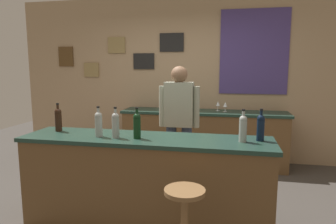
{
  "coord_description": "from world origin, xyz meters",
  "views": [
    {
      "loc": [
        0.81,
        -3.22,
        1.61
      ],
      "look_at": [
        0.05,
        0.45,
        1.05
      ],
      "focal_mm": 32.37,
      "sensor_mm": 36.0,
      "label": 1
    }
  ],
  "objects_px": {
    "wine_bottle_d": "(137,125)",
    "wine_bottle_e": "(243,127)",
    "wine_bottle_c": "(116,124)",
    "wine_bottle_f": "(261,127)",
    "bartender": "(179,120)",
    "wine_bottle_b": "(99,123)",
    "wine_bottle_a": "(58,119)",
    "bar_stool": "(184,216)",
    "wine_glass_a": "(171,103)",
    "wine_glass_b": "(218,104)",
    "wine_glass_c": "(225,105)"
  },
  "relations": [
    {
      "from": "wine_bottle_d",
      "to": "wine_bottle_e",
      "type": "relative_size",
      "value": 1.0
    },
    {
      "from": "wine_bottle_c",
      "to": "wine_bottle_f",
      "type": "relative_size",
      "value": 1.0
    },
    {
      "from": "bartender",
      "to": "wine_bottle_b",
      "type": "distance_m",
      "value": 1.19
    },
    {
      "from": "wine_bottle_a",
      "to": "wine_bottle_e",
      "type": "relative_size",
      "value": 1.0
    },
    {
      "from": "wine_bottle_d",
      "to": "wine_bottle_f",
      "type": "height_order",
      "value": "same"
    },
    {
      "from": "wine_bottle_a",
      "to": "wine_bottle_d",
      "type": "xyz_separation_m",
      "value": [
        0.94,
        -0.15,
        0.0
      ]
    },
    {
      "from": "bar_stool",
      "to": "wine_bottle_b",
      "type": "relative_size",
      "value": 2.22
    },
    {
      "from": "wine_glass_a",
      "to": "wine_glass_b",
      "type": "relative_size",
      "value": 1.0
    },
    {
      "from": "wine_glass_a",
      "to": "wine_glass_c",
      "type": "relative_size",
      "value": 1.0
    },
    {
      "from": "wine_bottle_c",
      "to": "wine_glass_b",
      "type": "bearing_deg",
      "value": 68.05
    },
    {
      "from": "wine_bottle_e",
      "to": "wine_bottle_c",
      "type": "bearing_deg",
      "value": -175.8
    },
    {
      "from": "wine_bottle_b",
      "to": "wine_glass_c",
      "type": "distance_m",
      "value": 2.43
    },
    {
      "from": "wine_glass_a",
      "to": "wine_bottle_f",
      "type": "bearing_deg",
      "value": -57.82
    },
    {
      "from": "wine_bottle_a",
      "to": "wine_bottle_e",
      "type": "distance_m",
      "value": 1.94
    },
    {
      "from": "wine_bottle_d",
      "to": "wine_bottle_e",
      "type": "height_order",
      "value": "same"
    },
    {
      "from": "bar_stool",
      "to": "wine_bottle_c",
      "type": "relative_size",
      "value": 2.22
    },
    {
      "from": "wine_bottle_b",
      "to": "wine_bottle_e",
      "type": "height_order",
      "value": "same"
    },
    {
      "from": "wine_bottle_d",
      "to": "wine_bottle_e",
      "type": "xyz_separation_m",
      "value": [
        1.0,
        0.07,
        0.0
      ]
    },
    {
      "from": "wine_bottle_b",
      "to": "wine_bottle_d",
      "type": "height_order",
      "value": "same"
    },
    {
      "from": "bartender",
      "to": "wine_bottle_a",
      "type": "relative_size",
      "value": 5.29
    },
    {
      "from": "wine_bottle_a",
      "to": "wine_bottle_b",
      "type": "bearing_deg",
      "value": -16.33
    },
    {
      "from": "wine_glass_c",
      "to": "wine_glass_a",
      "type": "bearing_deg",
      "value": 177.8
    },
    {
      "from": "wine_glass_b",
      "to": "wine_bottle_e",
      "type": "bearing_deg",
      "value": -81.51
    },
    {
      "from": "wine_bottle_b",
      "to": "wine_bottle_c",
      "type": "xyz_separation_m",
      "value": [
        0.18,
        -0.01,
        0.0
      ]
    },
    {
      "from": "wine_bottle_c",
      "to": "wine_bottle_b",
      "type": "bearing_deg",
      "value": 175.88
    },
    {
      "from": "wine_bottle_f",
      "to": "wine_glass_a",
      "type": "height_order",
      "value": "wine_bottle_f"
    },
    {
      "from": "bar_stool",
      "to": "wine_bottle_b",
      "type": "xyz_separation_m",
      "value": [
        -0.95,
        0.56,
        0.6
      ]
    },
    {
      "from": "wine_bottle_c",
      "to": "wine_bottle_d",
      "type": "bearing_deg",
      "value": 4.53
    },
    {
      "from": "wine_bottle_a",
      "to": "wine_glass_a",
      "type": "height_order",
      "value": "wine_bottle_a"
    },
    {
      "from": "wine_bottle_e",
      "to": "wine_bottle_f",
      "type": "bearing_deg",
      "value": 24.05
    },
    {
      "from": "wine_bottle_e",
      "to": "wine_glass_c",
      "type": "relative_size",
      "value": 1.97
    },
    {
      "from": "wine_bottle_f",
      "to": "wine_glass_b",
      "type": "relative_size",
      "value": 1.97
    },
    {
      "from": "wine_glass_b",
      "to": "wine_glass_c",
      "type": "distance_m",
      "value": 0.15
    },
    {
      "from": "wine_bottle_b",
      "to": "wine_bottle_c",
      "type": "relative_size",
      "value": 1.0
    },
    {
      "from": "bartender",
      "to": "wine_bottle_a",
      "type": "distance_m",
      "value": 1.45
    },
    {
      "from": "wine_bottle_a",
      "to": "wine_bottle_f",
      "type": "height_order",
      "value": "same"
    },
    {
      "from": "wine_glass_c",
      "to": "wine_bottle_f",
      "type": "bearing_deg",
      "value": -79.53
    },
    {
      "from": "wine_bottle_a",
      "to": "bar_stool",
      "type": "bearing_deg",
      "value": -25.78
    },
    {
      "from": "wine_bottle_d",
      "to": "wine_glass_b",
      "type": "bearing_deg",
      "value": 72.8
    },
    {
      "from": "bar_stool",
      "to": "wine_glass_a",
      "type": "bearing_deg",
      "value": 103.46
    },
    {
      "from": "bar_stool",
      "to": "wine_bottle_a",
      "type": "xyz_separation_m",
      "value": [
        -1.49,
        0.72,
        0.6
      ]
    },
    {
      "from": "wine_glass_a",
      "to": "wine_bottle_b",
      "type": "bearing_deg",
      "value": -98.04
    },
    {
      "from": "wine_bottle_b",
      "to": "wine_glass_c",
      "type": "bearing_deg",
      "value": 60.45
    },
    {
      "from": "wine_bottle_d",
      "to": "wine_bottle_b",
      "type": "bearing_deg",
      "value": -179.47
    },
    {
      "from": "wine_bottle_e",
      "to": "wine_glass_b",
      "type": "bearing_deg",
      "value": 98.49
    },
    {
      "from": "wine_glass_c",
      "to": "wine_bottle_e",
      "type": "bearing_deg",
      "value": -84.42
    },
    {
      "from": "wine_bottle_f",
      "to": "wine_glass_a",
      "type": "xyz_separation_m",
      "value": [
        -1.26,
        2.0,
        -0.05
      ]
    },
    {
      "from": "wine_bottle_d",
      "to": "wine_glass_b",
      "type": "xyz_separation_m",
      "value": [
        0.68,
        2.2,
        -0.05
      ]
    },
    {
      "from": "bartender",
      "to": "wine_bottle_e",
      "type": "bearing_deg",
      "value": -50.76
    },
    {
      "from": "wine_bottle_e",
      "to": "wine_glass_a",
      "type": "bearing_deg",
      "value": 117.83
    }
  ]
}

